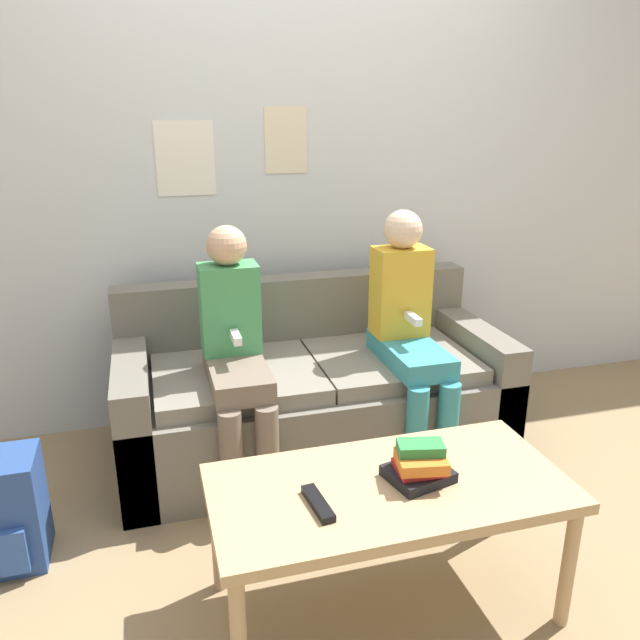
% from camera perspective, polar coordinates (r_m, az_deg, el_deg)
% --- Properties ---
extents(ground_plane, '(10.00, 10.00, 0.00)m').
position_cam_1_polar(ground_plane, '(2.63, 2.31, -16.62)').
color(ground_plane, '#937A56').
extents(wall_back, '(8.00, 0.06, 2.60)m').
position_cam_1_polar(wall_back, '(3.11, -3.25, 14.65)').
color(wall_back, silver).
rests_on(wall_back, ground_plane).
extents(couch, '(1.72, 0.78, 0.76)m').
position_cam_1_polar(couch, '(2.91, -0.72, -6.78)').
color(couch, '#6B665B').
rests_on(couch, ground_plane).
extents(coffee_table, '(1.08, 0.53, 0.45)m').
position_cam_1_polar(coffee_table, '(1.98, 6.30, -15.77)').
color(coffee_table, tan).
rests_on(coffee_table, ground_plane).
extents(person_left, '(0.24, 0.54, 1.08)m').
position_cam_1_polar(person_left, '(2.55, -7.75, -2.63)').
color(person_left, '#756656').
rests_on(person_left, ground_plane).
extents(person_right, '(0.24, 0.54, 1.11)m').
position_cam_1_polar(person_right, '(2.75, 8.15, -0.67)').
color(person_right, teal).
rests_on(person_right, ground_plane).
extents(tv_remote, '(0.06, 0.17, 0.02)m').
position_cam_1_polar(tv_remote, '(1.84, -0.19, -16.42)').
color(tv_remote, black).
rests_on(tv_remote, coffee_table).
extents(book_stack, '(0.21, 0.19, 0.12)m').
position_cam_1_polar(book_stack, '(1.95, 9.09, -12.99)').
color(book_stack, black).
rests_on(book_stack, coffee_table).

